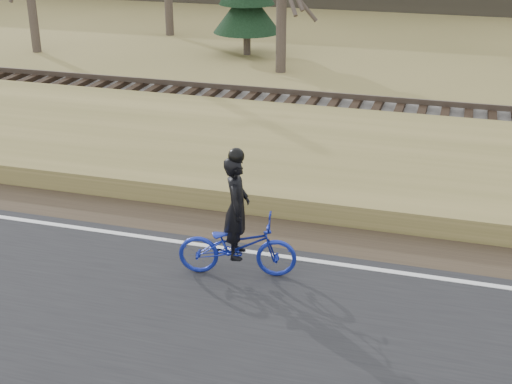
# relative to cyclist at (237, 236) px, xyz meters

# --- Properties ---
(ground) EXTENTS (120.00, 120.00, 0.00)m
(ground) POSITION_rel_cyclist_xyz_m (0.51, 0.59, -0.76)
(ground) COLOR #9C894F
(ground) RESTS_ON ground
(road) EXTENTS (120.00, 6.00, 0.06)m
(road) POSITION_rel_cyclist_xyz_m (0.51, -1.91, -0.73)
(road) COLOR black
(road) RESTS_ON ground
(edge_line) EXTENTS (120.00, 0.12, 0.01)m
(edge_line) POSITION_rel_cyclist_xyz_m (0.51, 0.79, -0.70)
(edge_line) COLOR silver
(edge_line) RESTS_ON road
(shoulder) EXTENTS (120.00, 1.60, 0.04)m
(shoulder) POSITION_rel_cyclist_xyz_m (0.51, 1.79, -0.74)
(shoulder) COLOR #473A2B
(shoulder) RESTS_ON ground
(embankment) EXTENTS (120.00, 5.00, 0.44)m
(embankment) POSITION_rel_cyclist_xyz_m (0.51, 4.79, -0.54)
(embankment) COLOR #9C894F
(embankment) RESTS_ON ground
(ballast) EXTENTS (120.00, 3.00, 0.45)m
(ballast) POSITION_rel_cyclist_xyz_m (0.51, 8.59, -0.54)
(ballast) COLOR slate
(ballast) RESTS_ON ground
(railroad) EXTENTS (120.00, 2.40, 0.29)m
(railroad) POSITION_rel_cyclist_xyz_m (0.51, 8.59, -0.23)
(railroad) COLOR black
(railroad) RESTS_ON ballast
(cyclist) EXTENTS (2.06, 1.06, 2.23)m
(cyclist) POSITION_rel_cyclist_xyz_m (0.00, 0.00, 0.00)
(cyclist) COLOR #152497
(cyclist) RESTS_ON road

